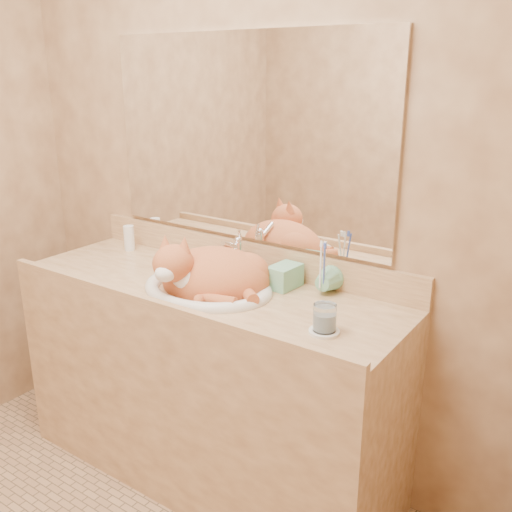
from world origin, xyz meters
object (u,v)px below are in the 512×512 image
Objects in this scene: soap_dispenser at (274,267)px; water_glass at (325,318)px; toothbrush_cup at (322,285)px; sink_basin at (207,270)px; cat at (210,272)px; vanity_counter at (207,383)px.

water_glass is at bearing -27.11° from soap_dispenser.
toothbrush_cup is 1.12× the size of water_glass.
sink_basin is 5.19× the size of toothbrush_cup.
soap_dispenser is at bearing 8.19° from cat.
toothbrush_cup is 0.31m from water_glass.
vanity_counter is 0.76m from water_glass.
sink_basin is at bearing 171.55° from water_glass.
sink_basin is 0.01m from cat.
vanity_counter is 18.26× the size of water_glass.
vanity_counter is at bearing 170.13° from water_glass.
soap_dispenser is 0.38m from water_glass.
vanity_counter is 0.51m from sink_basin.
soap_dispenser is at bearing 147.74° from water_glass.
vanity_counter is 0.65m from toothbrush_cup.
water_glass is (0.58, -0.10, 0.48)m from vanity_counter.
soap_dispenser reaches higher than cat.
cat is at bearing 19.64° from sink_basin.
sink_basin is 0.25m from soap_dispenser.
toothbrush_cup is at bearing 4.17° from cat.
vanity_counter is 3.14× the size of sink_basin.
soap_dispenser is (0.26, 0.10, 0.52)m from vanity_counter.
soap_dispenser is 2.03× the size of toothbrush_cup.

